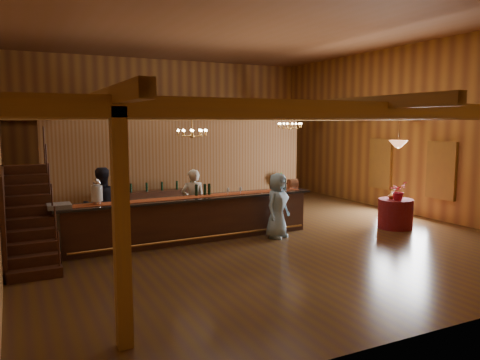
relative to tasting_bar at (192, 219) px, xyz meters
name	(u,v)px	position (x,y,z in m)	size (l,w,h in m)	color
floor	(242,229)	(1.69, 0.54, -0.57)	(14.00, 14.00, 0.00)	#4B301F
ceiling	(242,28)	(1.69, 0.54, 4.93)	(14.00, 14.00, 0.00)	brown
wall_back	(166,128)	(1.69, 7.54, 2.18)	(12.00, 0.10, 5.50)	#AC7431
wall_front	(463,140)	(1.69, -6.46, 2.18)	(12.00, 0.10, 5.50)	#AC7431
wall_right	(405,130)	(7.69, 0.54, 2.18)	(0.10, 14.00, 5.50)	#AC7431
beam_grid	(234,114)	(1.69, 1.05, 2.67)	(11.90, 13.90, 0.39)	olive
support_posts	(251,175)	(1.69, 0.04, 1.03)	(9.20, 10.20, 3.20)	olive
partition_wall	(183,165)	(1.19, 4.04, 0.98)	(9.00, 0.18, 3.10)	brown
window_right_front	(441,170)	(7.64, -1.06, 0.98)	(0.12, 1.05, 1.75)	white
window_right_back	(381,164)	(7.64, 1.54, 0.98)	(0.12, 1.05, 1.75)	white
staircase	(30,216)	(-3.76, -0.20, 0.43)	(1.00, 2.80, 2.00)	#3F2213
backroom_boxes	(171,187)	(1.39, 6.04, -0.04)	(4.10, 0.60, 1.10)	#3F2213
tasting_bar	(192,219)	(0.00, 0.00, 0.00)	(6.73, 1.06, 1.13)	#3F2213
beverage_dispenser	(97,192)	(-2.33, -0.01, 0.84)	(0.26, 0.26, 0.60)	silver
glass_rack_tray	(59,206)	(-3.16, -0.15, 0.60)	(0.50, 0.50, 0.10)	gray
raffle_drum	(293,183)	(3.02, 0.04, 0.73)	(0.34, 0.24, 0.30)	#965838
bar_bottle_0	(196,190)	(0.17, 0.13, 0.70)	(0.07, 0.07, 0.30)	black
bar_bottle_1	(205,190)	(0.41, 0.14, 0.70)	(0.07, 0.07, 0.30)	black
bar_bottle_2	(209,189)	(0.53, 0.15, 0.70)	(0.07, 0.07, 0.30)	black
backbar_shelf	(155,203)	(0.02, 3.50, -0.16)	(2.91, 0.45, 0.82)	#3F2213
round_table	(395,214)	(5.68, -1.22, -0.15)	(0.97, 0.97, 0.84)	maroon
chandelier_left	(192,132)	(0.29, 0.72, 2.16)	(0.80, 0.80, 0.62)	#C38A3F
chandelier_right	(290,125)	(4.46, 2.52, 2.33)	(0.80, 0.80, 0.46)	#C38A3F
pendant_lamp	(398,144)	(5.68, -1.22, 1.83)	(0.52, 0.52, 0.90)	#C38A3F
bartender	(193,202)	(0.27, 0.65, 0.31)	(0.64, 0.42, 1.76)	silver
staff_second	(101,206)	(-2.11, 0.76, 0.38)	(0.92, 0.72, 1.90)	black
guest	(277,205)	(2.10, -0.68, 0.28)	(0.83, 0.54, 1.70)	#8DB5CD
floor_plant	(275,188)	(4.69, 3.88, 0.01)	(0.64, 0.52, 1.16)	#235F1D
table_flowers	(398,191)	(5.61, -1.36, 0.53)	(0.47, 0.41, 0.52)	#AA1124
table_vase	(392,193)	(5.59, -1.13, 0.43)	(0.16, 0.16, 0.32)	#C38A3F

